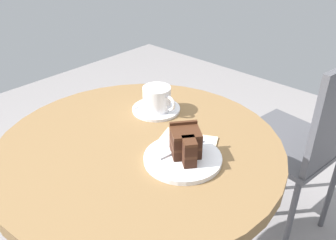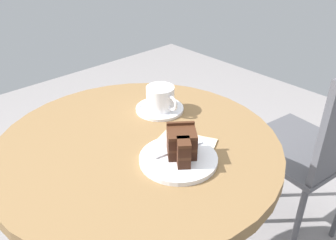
# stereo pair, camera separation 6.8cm
# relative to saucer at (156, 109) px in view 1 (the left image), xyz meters

# --- Properties ---
(cafe_table) EXTENTS (0.76, 0.76, 0.75)m
(cafe_table) POSITION_rel_saucer_xyz_m (0.09, -0.16, -0.13)
(cafe_table) COLOR brown
(cafe_table) RESTS_ON ground
(saucer) EXTENTS (0.15, 0.15, 0.01)m
(saucer) POSITION_rel_saucer_xyz_m (0.00, 0.00, 0.00)
(saucer) COLOR white
(saucer) RESTS_ON cafe_table
(coffee_cup) EXTENTS (0.11, 0.08, 0.07)m
(coffee_cup) POSITION_rel_saucer_xyz_m (0.01, -0.00, 0.04)
(coffee_cup) COLOR white
(coffee_cup) RESTS_ON saucer
(teaspoon) EXTENTS (0.03, 0.10, 0.00)m
(teaspoon) POSITION_rel_saucer_xyz_m (-0.05, 0.02, 0.01)
(teaspoon) COLOR silver
(teaspoon) RESTS_ON saucer
(cake_plate) EXTENTS (0.19, 0.19, 0.01)m
(cake_plate) POSITION_rel_saucer_xyz_m (0.22, -0.14, 0.00)
(cake_plate) COLOR white
(cake_plate) RESTS_ON cafe_table
(cake_slice) EXTENTS (0.11, 0.10, 0.07)m
(cake_slice) POSITION_rel_saucer_xyz_m (0.22, -0.13, 0.04)
(cake_slice) COLOR #381E14
(cake_slice) RESTS_ON cake_plate
(fork) EXTENTS (0.04, 0.14, 0.00)m
(fork) POSITION_rel_saucer_xyz_m (0.21, -0.10, 0.01)
(fork) COLOR silver
(fork) RESTS_ON cake_plate
(napkin) EXTENTS (0.20, 0.19, 0.00)m
(napkin) POSITION_rel_saucer_xyz_m (0.19, -0.09, -0.00)
(napkin) COLOR beige
(napkin) RESTS_ON cafe_table
(cafe_chair) EXTENTS (0.43, 0.43, 0.86)m
(cafe_chair) POSITION_rel_saucer_xyz_m (0.29, 0.54, -0.23)
(cafe_chair) COLOR #4C4C51
(cafe_chair) RESTS_ON ground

